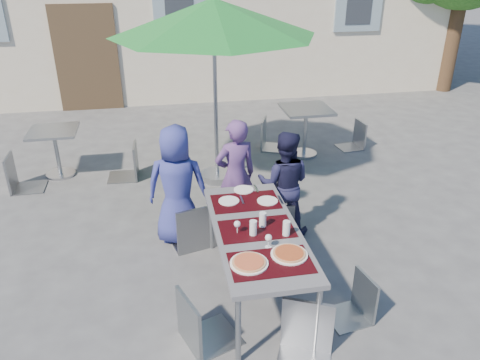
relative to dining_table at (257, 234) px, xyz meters
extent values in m
plane|color=#454648|center=(-0.20, -0.76, -0.70)|extent=(90.00, 90.00, 0.00)
cube|color=#443220|center=(-2.20, 6.71, 0.40)|extent=(1.30, 0.06, 2.20)
cube|color=gray|center=(-0.20, 6.71, 1.50)|extent=(1.10, 0.06, 1.40)
cube|color=#262B33|center=(-0.20, 6.69, 1.50)|extent=(0.60, 0.04, 1.10)
cylinder|color=#422D1C|center=(6.30, 6.74, 0.70)|extent=(0.36, 0.36, 2.80)
cube|color=#46454A|center=(0.00, 0.00, 0.03)|extent=(0.80, 1.85, 0.05)
cylinder|color=gray|center=(-0.34, -0.86, -0.35)|extent=(0.05, 0.05, 0.70)
cylinder|color=gray|center=(0.34, -0.86, -0.35)|extent=(0.05, 0.05, 0.70)
cylinder|color=gray|center=(-0.34, 0.87, -0.35)|extent=(0.05, 0.05, 0.70)
cylinder|color=gray|center=(0.34, 0.87, -0.35)|extent=(0.05, 0.05, 0.70)
cube|color=black|center=(0.00, -0.55, 0.06)|extent=(0.70, 0.42, 0.01)
cube|color=black|center=(0.00, 0.00, 0.06)|extent=(0.70, 0.42, 0.01)
cube|color=black|center=(0.00, 0.55, 0.06)|extent=(0.70, 0.42, 0.01)
cylinder|color=white|center=(-0.19, -0.54, 0.07)|extent=(0.33, 0.33, 0.01)
cylinder|color=tan|center=(-0.19, -0.54, 0.08)|extent=(0.29, 0.29, 0.01)
cylinder|color=#A53310|center=(-0.19, -0.54, 0.09)|extent=(0.25, 0.25, 0.01)
cylinder|color=white|center=(0.18, -0.47, 0.07)|extent=(0.32, 0.32, 0.01)
cylinder|color=tan|center=(0.18, -0.47, 0.08)|extent=(0.28, 0.28, 0.01)
cylinder|color=maroon|center=(0.18, -0.47, 0.09)|extent=(0.25, 0.25, 0.01)
cylinder|color=silver|center=(-0.06, -0.09, 0.13)|extent=(0.07, 0.07, 0.15)
cylinder|color=silver|center=(0.07, 0.04, 0.13)|extent=(0.07, 0.07, 0.15)
cylinder|color=silver|center=(0.25, -0.16, 0.13)|extent=(0.07, 0.07, 0.15)
cylinder|color=silver|center=(-0.20, -0.04, 0.06)|extent=(0.06, 0.06, 0.00)
cylinder|color=silver|center=(-0.20, -0.04, 0.09)|extent=(0.01, 0.01, 0.08)
sphere|color=silver|center=(-0.20, -0.04, 0.15)|extent=(0.06, 0.06, 0.06)
cylinder|color=silver|center=(0.04, -0.31, 0.06)|extent=(0.06, 0.06, 0.00)
cylinder|color=silver|center=(0.04, -0.31, 0.09)|extent=(0.01, 0.01, 0.08)
sphere|color=silver|center=(0.04, -0.31, 0.15)|extent=(0.06, 0.06, 0.06)
cylinder|color=white|center=(-0.17, 0.59, 0.06)|extent=(0.22, 0.22, 0.01)
cube|color=#B0B2B8|center=(-0.03, 0.59, 0.06)|extent=(0.02, 0.18, 0.00)
cylinder|color=white|center=(0.23, 0.51, 0.06)|extent=(0.22, 0.22, 0.01)
cube|color=#B0B2B8|center=(0.37, 0.51, 0.06)|extent=(0.02, 0.18, 0.00)
cylinder|color=white|center=(0.03, 0.81, 0.06)|extent=(0.22, 0.22, 0.01)
cube|color=#B0B2B8|center=(0.17, 0.81, 0.06)|extent=(0.02, 0.18, 0.00)
imported|color=navy|center=(-0.68, 1.13, 0.02)|extent=(0.78, 0.58, 1.44)
imported|color=#583873|center=(0.03, 1.29, 0.01)|extent=(0.57, 0.43, 1.42)
imported|color=#191937|center=(0.57, 1.07, -0.04)|extent=(0.72, 0.56, 1.31)
cube|color=gray|center=(-0.56, 1.05, -0.20)|extent=(0.57, 0.57, 0.03)
cube|color=gray|center=(-0.51, 0.84, 0.08)|extent=(0.46, 0.15, 0.56)
cylinder|color=gray|center=(-0.42, 1.29, -0.45)|extent=(0.02, 0.02, 0.49)
cylinder|color=gray|center=(-0.81, 1.20, -0.45)|extent=(0.02, 0.02, 0.49)
cylinder|color=gray|center=(-0.32, 0.91, -0.45)|extent=(0.02, 0.02, 0.49)
cylinder|color=gray|center=(-0.71, 0.81, -0.45)|extent=(0.02, 0.02, 0.49)
cube|color=#91979D|center=(0.06, 1.00, -0.23)|extent=(0.46, 0.46, 0.03)
cube|color=#91979D|center=(0.05, 0.79, 0.03)|extent=(0.44, 0.05, 0.52)
cylinder|color=#91979D|center=(0.25, 1.17, -0.47)|extent=(0.02, 0.02, 0.46)
cylinder|color=#91979D|center=(-0.12, 1.19, -0.47)|extent=(0.02, 0.02, 0.46)
cylinder|color=#91979D|center=(0.23, 0.80, -0.47)|extent=(0.02, 0.02, 0.46)
cylinder|color=#91979D|center=(-0.14, 0.82, -0.47)|extent=(0.02, 0.02, 0.46)
cube|color=gray|center=(0.53, 1.08, -0.26)|extent=(0.53, 0.53, 0.03)
cube|color=gray|center=(0.45, 0.90, -0.02)|extent=(0.39, 0.18, 0.48)
cylinder|color=gray|center=(0.76, 1.17, -0.48)|extent=(0.02, 0.02, 0.43)
cylinder|color=gray|center=(0.43, 1.30, -0.48)|extent=(0.02, 0.02, 0.43)
cylinder|color=gray|center=(0.62, 0.85, -0.48)|extent=(0.02, 0.02, 0.43)
cylinder|color=gray|center=(0.30, 0.98, -0.48)|extent=(0.02, 0.02, 0.43)
cube|color=gray|center=(-0.53, -0.56, -0.22)|extent=(0.57, 0.57, 0.03)
cube|color=gray|center=(-0.73, -0.63, 0.05)|extent=(0.18, 0.43, 0.53)
cylinder|color=gray|center=(-0.28, -0.67, -0.46)|extent=(0.02, 0.02, 0.47)
cylinder|color=gray|center=(-0.41, -0.31, -0.46)|extent=(0.02, 0.02, 0.47)
cylinder|color=gray|center=(-0.64, -0.80, -0.46)|extent=(0.02, 0.02, 0.47)
cylinder|color=gray|center=(-0.77, -0.44, -0.46)|extent=(0.02, 0.02, 0.47)
cube|color=gray|center=(0.77, -0.53, -0.30)|extent=(0.43, 0.43, 0.03)
cube|color=gray|center=(0.94, -0.50, -0.08)|extent=(0.09, 0.37, 0.44)
cylinder|color=gray|center=(0.58, -0.40, -0.50)|extent=(0.02, 0.02, 0.39)
cylinder|color=gray|center=(0.64, -0.72, -0.50)|extent=(0.02, 0.02, 0.39)
cylinder|color=gray|center=(0.90, -0.35, -0.50)|extent=(0.02, 0.02, 0.39)
cylinder|color=gray|center=(0.95, -0.66, -0.50)|extent=(0.02, 0.02, 0.39)
cube|color=gray|center=(0.18, -1.03, -0.22)|extent=(0.59, 0.59, 0.03)
cube|color=gray|center=(0.26, -0.84, 0.04)|extent=(0.42, 0.21, 0.53)
cylinder|color=gray|center=(0.08, -0.78, -0.46)|extent=(0.02, 0.02, 0.47)
cylinder|color=gray|center=(0.43, -0.94, -0.46)|extent=(0.02, 0.02, 0.47)
cylinder|color=#B0B2B8|center=(-0.01, 2.69, -0.64)|extent=(0.50, 0.50, 0.11)
cylinder|color=gray|center=(-0.01, 2.69, 0.51)|extent=(0.06, 0.06, 2.42)
cone|color=#1A772A|center=(-0.01, 2.69, 1.67)|extent=(2.81, 2.81, 0.47)
cylinder|color=#B0B2B8|center=(-2.39, 3.28, -0.68)|extent=(0.44, 0.44, 0.04)
cylinder|color=gray|center=(-2.39, 3.28, -0.35)|extent=(0.06, 0.06, 0.70)
cube|color=gray|center=(-2.39, 3.28, 0.03)|extent=(0.70, 0.70, 0.04)
cube|color=gray|center=(-2.77, 2.89, -0.22)|extent=(0.45, 0.45, 0.03)
cube|color=gray|center=(-2.98, 2.89, 0.04)|extent=(0.04, 0.44, 0.53)
cylinder|color=gray|center=(-2.58, 2.70, -0.46)|extent=(0.02, 0.02, 0.47)
cylinder|color=gray|center=(-2.59, 3.08, -0.46)|extent=(0.02, 0.02, 0.47)
cylinder|color=gray|center=(-2.96, 2.70, -0.46)|extent=(0.02, 0.02, 0.47)
cylinder|color=gray|center=(-2.97, 3.08, -0.46)|extent=(0.02, 0.02, 0.47)
cube|color=gray|center=(-1.43, 3.02, -0.22)|extent=(0.47, 0.47, 0.03)
cube|color=gray|center=(-1.22, 3.01, 0.05)|extent=(0.05, 0.45, 0.53)
cylinder|color=gray|center=(-1.62, 3.22, -0.46)|extent=(0.02, 0.02, 0.47)
cylinder|color=gray|center=(-1.63, 2.83, -0.46)|extent=(0.02, 0.02, 0.47)
cylinder|color=gray|center=(-1.23, 3.20, -0.46)|extent=(0.02, 0.02, 0.47)
cylinder|color=gray|center=(-1.25, 2.82, -0.46)|extent=(0.02, 0.02, 0.47)
cylinder|color=#B0B2B8|center=(1.58, 3.36, -0.67)|extent=(0.44, 0.44, 0.04)
cylinder|color=gray|center=(1.58, 3.36, -0.31)|extent=(0.06, 0.06, 0.78)
cube|color=gray|center=(1.58, 3.36, 0.11)|extent=(0.78, 0.78, 0.04)
cube|color=#90989C|center=(1.17, 3.74, -0.22)|extent=(0.58, 0.58, 0.03)
cube|color=#90989C|center=(0.97, 3.82, 0.05)|extent=(0.19, 0.43, 0.53)
cylinder|color=#90989C|center=(1.28, 3.49, -0.46)|extent=(0.02, 0.02, 0.47)
cylinder|color=#90989C|center=(1.42, 3.85, -0.46)|extent=(0.02, 0.02, 0.47)
cylinder|color=#90989C|center=(0.92, 3.63, -0.46)|extent=(0.02, 0.02, 0.47)
cylinder|color=#90989C|center=(1.06, 3.99, -0.46)|extent=(0.02, 0.02, 0.47)
cube|color=gray|center=(2.47, 3.52, -0.28)|extent=(0.44, 0.44, 0.03)
cube|color=gray|center=(2.65, 3.54, -0.04)|extent=(0.07, 0.39, 0.47)
cylinder|color=gray|center=(2.28, 3.67, -0.49)|extent=(0.02, 0.02, 0.41)
cylinder|color=gray|center=(2.32, 3.33, -0.49)|extent=(0.02, 0.02, 0.41)
cylinder|color=gray|center=(2.62, 3.71, -0.49)|extent=(0.02, 0.02, 0.41)
cylinder|color=gray|center=(2.65, 3.37, -0.49)|extent=(0.02, 0.02, 0.41)
camera|label=1|loc=(-0.86, -3.71, 2.43)|focal=35.00mm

